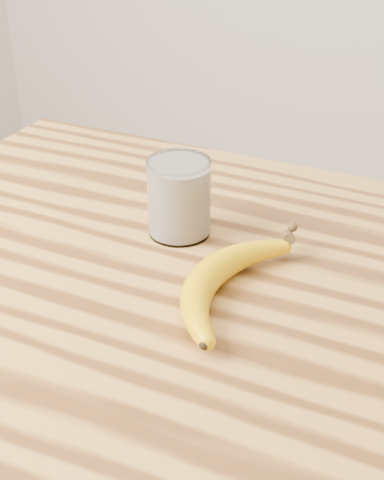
% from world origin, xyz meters
% --- Properties ---
extents(table, '(1.20, 0.80, 0.90)m').
position_xyz_m(table, '(0.00, 0.00, 0.77)').
color(table, '#AD7733').
rests_on(table, ground).
extents(smoothie_glass, '(0.09, 0.09, 0.11)m').
position_xyz_m(smoothie_glass, '(-0.14, 0.10, 0.96)').
color(smoothie_glass, white).
rests_on(smoothie_glass, table).
extents(banana, '(0.14, 0.34, 0.04)m').
position_xyz_m(banana, '(-0.05, -0.01, 0.92)').
color(banana, '#CB9501').
rests_on(banana, table).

